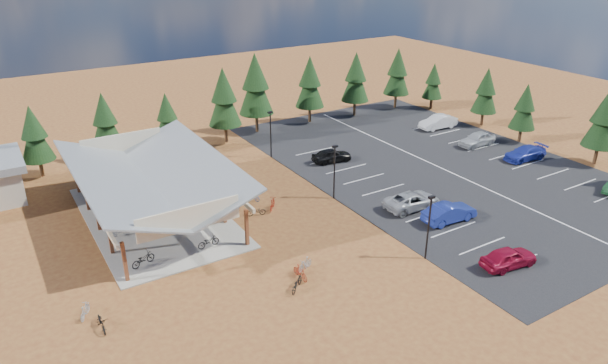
% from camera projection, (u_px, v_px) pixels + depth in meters
% --- Properties ---
extents(ground, '(140.00, 140.00, 0.00)m').
position_uv_depth(ground, '(298.00, 221.00, 45.52)').
color(ground, brown).
rests_on(ground, ground).
extents(asphalt_lot, '(27.00, 44.00, 0.04)m').
position_uv_depth(asphalt_lot, '(435.00, 165.00, 56.68)').
color(asphalt_lot, black).
rests_on(asphalt_lot, ground).
extents(concrete_pad, '(10.60, 18.60, 0.10)m').
position_uv_depth(concrete_pad, '(156.00, 216.00, 46.17)').
color(concrete_pad, gray).
rests_on(concrete_pad, ground).
extents(bike_pavilion, '(11.65, 19.40, 4.97)m').
position_uv_depth(bike_pavilion, '(150.00, 176.00, 44.63)').
color(bike_pavilion, brown).
rests_on(bike_pavilion, concrete_pad).
extents(lamp_post_0, '(0.50, 0.25, 5.14)m').
position_uv_depth(lamp_post_0, '(429.00, 223.00, 38.91)').
color(lamp_post_0, black).
rests_on(lamp_post_0, ground).
extents(lamp_post_1, '(0.50, 0.25, 5.14)m').
position_uv_depth(lamp_post_1, '(334.00, 168.00, 48.25)').
color(lamp_post_1, black).
rests_on(lamp_post_1, ground).
extents(lamp_post_2, '(0.50, 0.25, 5.14)m').
position_uv_depth(lamp_post_2, '(271.00, 131.00, 57.58)').
color(lamp_post_2, black).
rests_on(lamp_post_2, ground).
extents(trash_bin_0, '(0.60, 0.60, 0.90)m').
position_uv_depth(trash_bin_0, '(232.00, 202.00, 47.77)').
color(trash_bin_0, '#4F3A1C').
rests_on(trash_bin_0, ground).
extents(trash_bin_1, '(0.60, 0.60, 0.90)m').
position_uv_depth(trash_bin_1, '(247.00, 197.00, 48.73)').
color(trash_bin_1, '#4F3A1C').
rests_on(trash_bin_1, ground).
extents(pine_1, '(3.14, 3.14, 7.31)m').
position_uv_depth(pine_1, '(34.00, 134.00, 52.28)').
color(pine_1, '#382314').
rests_on(pine_1, ground).
extents(pine_2, '(3.23, 3.23, 7.53)m').
position_uv_depth(pine_2, '(105.00, 120.00, 55.78)').
color(pine_2, '#382314').
rests_on(pine_2, ground).
extents(pine_3, '(2.88, 2.88, 6.71)m').
position_uv_depth(pine_3, '(167.00, 117.00, 58.64)').
color(pine_3, '#382314').
rests_on(pine_3, ground).
extents(pine_4, '(3.76, 3.76, 8.76)m').
position_uv_depth(pine_4, '(224.00, 97.00, 61.03)').
color(pine_4, '#382314').
rests_on(pine_4, ground).
extents(pine_5, '(4.14, 4.14, 9.66)m').
position_uv_depth(pine_5, '(255.00, 84.00, 64.22)').
color(pine_5, '#382314').
rests_on(pine_5, ground).
extents(pine_6, '(3.67, 3.67, 8.54)m').
position_uv_depth(pine_6, '(310.00, 82.00, 68.09)').
color(pine_6, '#382314').
rests_on(pine_6, ground).
extents(pine_7, '(3.63, 3.63, 8.46)m').
position_uv_depth(pine_7, '(356.00, 77.00, 70.71)').
color(pine_7, '#382314').
rests_on(pine_7, ground).
extents(pine_8, '(3.56, 3.56, 8.30)m').
position_uv_depth(pine_8, '(397.00, 72.00, 74.15)').
color(pine_8, '#382314').
rests_on(pine_8, ground).
extents(pine_10, '(3.50, 3.50, 8.16)m').
position_uv_depth(pine_10, '(605.00, 118.00, 55.07)').
color(pine_10, '#382314').
rests_on(pine_10, ground).
extents(pine_11, '(2.96, 2.96, 6.89)m').
position_uv_depth(pine_11, '(525.00, 107.00, 61.62)').
color(pine_11, '#382314').
rests_on(pine_11, ground).
extents(pine_12, '(3.15, 3.15, 7.35)m').
position_uv_depth(pine_12, '(486.00, 91.00, 67.13)').
color(pine_12, '#382314').
rests_on(pine_12, ground).
extents(pine_13, '(2.73, 2.73, 6.36)m').
position_uv_depth(pine_13, '(433.00, 81.00, 74.20)').
color(pine_13, '#382314').
rests_on(pine_13, ground).
extents(bike_0, '(2.01, 1.27, 1.00)m').
position_uv_depth(bike_0, '(143.00, 259.00, 38.94)').
color(bike_0, black).
rests_on(bike_0, concrete_pad).
extents(bike_1, '(1.61, 0.75, 0.93)m').
position_uv_depth(bike_1, '(120.00, 231.00, 42.81)').
color(bike_1, '#999CA1').
rests_on(bike_1, concrete_pad).
extents(bike_2, '(1.76, 0.68, 0.91)m').
position_uv_depth(bike_2, '(113.00, 205.00, 46.99)').
color(bike_2, '#215799').
rests_on(bike_2, concrete_pad).
extents(bike_3, '(1.54, 0.75, 0.89)m').
position_uv_depth(bike_3, '(121.00, 183.00, 51.27)').
color(bike_3, maroon).
rests_on(bike_3, concrete_pad).
extents(bike_4, '(1.81, 0.75, 0.93)m').
position_uv_depth(bike_4, '(208.00, 242.00, 41.27)').
color(bike_4, black).
rests_on(bike_4, concrete_pad).
extents(bike_5, '(1.81, 0.54, 1.08)m').
position_uv_depth(bike_5, '(179.00, 223.00, 43.82)').
color(bike_5, '#9B9DA4').
rests_on(bike_5, concrete_pad).
extents(bike_6, '(1.68, 0.66, 0.87)m').
position_uv_depth(bike_6, '(172.00, 197.00, 48.42)').
color(bike_6, '#203C98').
rests_on(bike_6, concrete_pad).
extents(bike_7, '(1.59, 0.80, 0.92)m').
position_uv_depth(bike_7, '(149.00, 177.00, 52.44)').
color(bike_7, '#9C2411').
rests_on(bike_7, concrete_pad).
extents(bike_8, '(0.65, 1.84, 0.97)m').
position_uv_depth(bike_8, '(102.00, 322.00, 32.68)').
color(bike_8, black).
rests_on(bike_8, ground).
extents(bike_9, '(1.14, 1.53, 0.92)m').
position_uv_depth(bike_9, '(85.00, 311.00, 33.75)').
color(bike_9, '#9CA0A4').
rests_on(bike_9, ground).
extents(bike_11, '(0.54, 1.72, 1.02)m').
position_uv_depth(bike_11, '(300.00, 272.00, 37.55)').
color(bike_11, maroon).
rests_on(bike_11, ground).
extents(bike_12, '(1.86, 1.72, 0.99)m').
position_uv_depth(bike_12, '(297.00, 283.00, 36.39)').
color(bike_12, black).
rests_on(bike_12, ground).
extents(bike_13, '(1.63, 1.01, 0.95)m').
position_uv_depth(bike_13, '(305.00, 264.00, 38.58)').
color(bike_13, gray).
rests_on(bike_13, ground).
extents(bike_14, '(1.18, 1.70, 0.85)m').
position_uv_depth(bike_14, '(252.00, 196.00, 48.94)').
color(bike_14, navy).
rests_on(bike_14, ground).
extents(bike_15, '(1.55, 1.70, 1.08)m').
position_uv_depth(bike_15, '(272.00, 204.00, 47.21)').
color(bike_15, maroon).
rests_on(bike_15, ground).
extents(bike_16, '(1.69, 0.98, 0.84)m').
position_uv_depth(bike_16, '(256.00, 211.00, 46.19)').
color(bike_16, black).
rests_on(bike_16, ground).
extents(car_0, '(4.48, 2.25, 1.47)m').
position_uv_depth(car_0, '(509.00, 257.00, 38.83)').
color(car_0, maroon).
rests_on(car_0, asphalt_lot).
extents(car_1, '(4.90, 1.95, 1.59)m').
position_uv_depth(car_1, '(449.00, 213.00, 45.07)').
color(car_1, navy).
rests_on(car_1, asphalt_lot).
extents(car_2, '(5.33, 2.68, 1.45)m').
position_uv_depth(car_2, '(412.00, 200.00, 47.31)').
color(car_2, '#919398').
rests_on(car_2, asphalt_lot).
extents(car_4, '(4.44, 2.31, 1.44)m').
position_uv_depth(car_4, '(332.00, 155.00, 57.22)').
color(car_4, black).
rests_on(car_4, asphalt_lot).
extents(car_7, '(5.11, 2.42, 1.44)m').
position_uv_depth(car_7, '(525.00, 153.00, 57.80)').
color(car_7, '#212F9A').
rests_on(car_7, asphalt_lot).
extents(car_8, '(4.71, 1.98, 1.59)m').
position_uv_depth(car_8, '(477.00, 139.00, 61.71)').
color(car_8, '#A4A8AD').
rests_on(car_8, asphalt_lot).
extents(car_9, '(5.09, 1.98, 1.65)m').
position_uv_depth(car_9, '(438.00, 122.00, 67.36)').
color(car_9, white).
rests_on(car_9, asphalt_lot).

